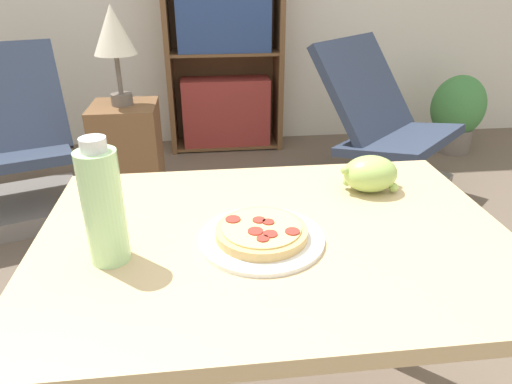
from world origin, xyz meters
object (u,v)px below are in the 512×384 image
at_px(table_lamp, 114,35).
at_px(bookshelf, 225,61).
at_px(side_table, 130,158).
at_px(pizza_on_plate, 261,235).
at_px(lounge_chair_near, 10,165).
at_px(lounge_chair_far, 384,147).
at_px(drink_bottle, 103,206).
at_px(grape_bunch, 370,174).
at_px(potted_plant_floor, 457,112).

bearing_deg(table_lamp, bookshelf, 58.51).
height_order(side_table, table_lamp, table_lamp).
bearing_deg(side_table, pizza_on_plate, -71.68).
relative_size(pizza_on_plate, table_lamp, 0.54).
xyz_separation_m(pizza_on_plate, lounge_chair_near, (-1.16, 1.59, -0.45)).
relative_size(lounge_chair_far, side_table, 1.67).
bearing_deg(lounge_chair_near, drink_bottle, -81.44).
xyz_separation_m(pizza_on_plate, bookshelf, (0.06, 2.54, -0.10)).
xyz_separation_m(lounge_chair_far, side_table, (-1.47, -0.05, 0.01)).
relative_size(grape_bunch, potted_plant_floor, 0.28).
height_order(grape_bunch, drink_bottle, drink_bottle).
distance_m(bookshelf, potted_plant_floor, 1.74).
height_order(side_table, potted_plant_floor, side_table).
bearing_deg(grape_bunch, pizza_on_plate, -145.49).
relative_size(lounge_chair_near, potted_plant_floor, 1.66).
xyz_separation_m(lounge_chair_near, table_lamp, (0.63, -0.00, 0.66)).
bearing_deg(potted_plant_floor, bookshelf, 170.30).
distance_m(pizza_on_plate, side_table, 1.73).
relative_size(bookshelf, table_lamp, 2.87).
bearing_deg(side_table, lounge_chair_near, 179.94).
xyz_separation_m(bookshelf, side_table, (-0.58, -0.95, -0.34)).
bearing_deg(lounge_chair_far, drink_bottle, -168.98).
xyz_separation_m(pizza_on_plate, table_lamp, (-0.53, 1.59, 0.21)).
relative_size(lounge_chair_near, table_lamp, 1.91).
distance_m(pizza_on_plate, potted_plant_floor, 2.88).
bearing_deg(side_table, drink_bottle, -82.03).
relative_size(pizza_on_plate, potted_plant_floor, 0.47).
distance_m(pizza_on_plate, grape_bunch, 0.37).
height_order(drink_bottle, table_lamp, table_lamp).
xyz_separation_m(pizza_on_plate, side_table, (-0.53, 1.59, -0.44)).
bearing_deg(bookshelf, side_table, -121.49).
height_order(pizza_on_plate, potted_plant_floor, pizza_on_plate).
height_order(grape_bunch, side_table, grape_bunch).
height_order(lounge_chair_near, table_lamp, table_lamp).
bearing_deg(pizza_on_plate, drink_bottle, -174.03).
xyz_separation_m(lounge_chair_near, potted_plant_floor, (2.89, 0.66, 0.00)).
distance_m(grape_bunch, side_table, 1.68).
distance_m(pizza_on_plate, lounge_chair_near, 2.02).
distance_m(bookshelf, table_lamp, 1.16).
bearing_deg(grape_bunch, potted_plant_floor, 55.07).
height_order(pizza_on_plate, drink_bottle, drink_bottle).
relative_size(drink_bottle, potted_plant_floor, 0.45).
bearing_deg(side_table, bookshelf, 58.51).
distance_m(drink_bottle, table_lamp, 1.64).
relative_size(bookshelf, side_table, 2.35).
distance_m(side_table, table_lamp, 0.65).
bearing_deg(bookshelf, table_lamp, -121.49).
height_order(drink_bottle, lounge_chair_near, drink_bottle).
distance_m(pizza_on_plate, bookshelf, 2.55).
relative_size(grape_bunch, drink_bottle, 0.63).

